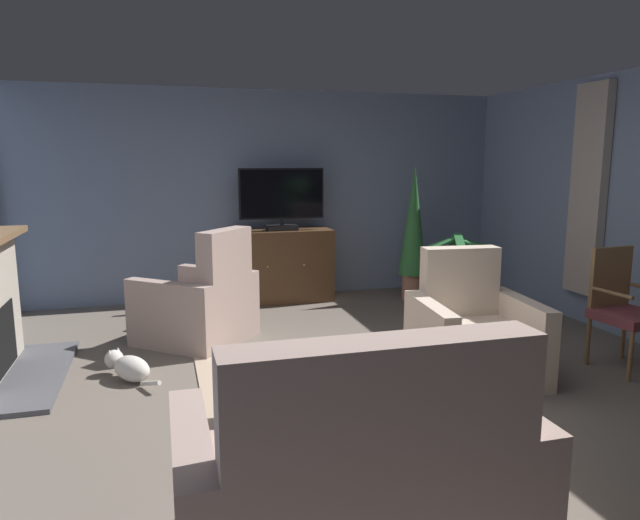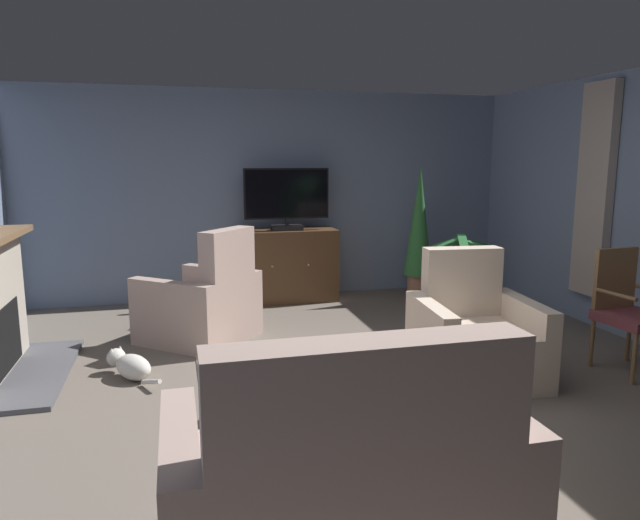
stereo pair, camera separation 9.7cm
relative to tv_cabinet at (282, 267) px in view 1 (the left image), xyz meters
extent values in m
cube|color=#665B51|center=(-0.11, -2.98, -0.44)|extent=(6.67, 7.16, 0.04)
cube|color=slate|center=(-0.11, 0.35, 0.86)|extent=(6.67, 0.10, 2.57)
cube|color=#B2A393|center=(2.86, -1.82, 0.99)|extent=(0.10, 0.44, 2.16)
cube|color=tan|center=(-0.11, -2.86, -0.41)|extent=(2.15, 2.14, 0.01)
cube|color=#4C4C51|center=(-2.45, -1.98, -0.40)|extent=(0.50, 1.56, 0.04)
cube|color=#352315|center=(0.00, 0.00, -0.39)|extent=(1.16, 0.43, 0.06)
cube|color=#4C331E|center=(0.00, 0.00, 0.02)|extent=(1.22, 0.49, 0.88)
sphere|color=tan|center=(-0.22, -0.26, 0.07)|extent=(0.03, 0.03, 0.03)
sphere|color=tan|center=(0.22, -0.26, 0.07)|extent=(0.03, 0.03, 0.03)
cube|color=black|center=(0.00, -0.05, 0.49)|extent=(0.37, 0.20, 0.06)
cylinder|color=black|center=(0.00, -0.05, 0.56)|extent=(0.04, 0.04, 0.08)
cube|color=black|center=(0.00, -0.05, 0.91)|extent=(1.03, 0.05, 0.60)
cube|color=black|center=(0.00, -0.08, 0.91)|extent=(0.99, 0.01, 0.56)
cube|color=brown|center=(-0.48, -3.36, 0.01)|extent=(1.01, 0.56, 0.03)
cylinder|color=brown|center=(-0.03, -3.13, -0.21)|extent=(0.04, 0.04, 0.42)
cylinder|color=brown|center=(-0.93, -3.15, -0.21)|extent=(0.04, 0.04, 0.42)
cylinder|color=brown|center=(-0.02, -3.57, -0.21)|extent=(0.04, 0.04, 0.42)
cylinder|color=brown|center=(-0.92, -3.58, -0.21)|extent=(0.04, 0.04, 0.42)
cube|color=black|center=(-0.44, -3.41, 0.04)|extent=(0.13, 0.17, 0.02)
cube|color=silver|center=(-0.31, -3.41, 0.03)|extent=(0.32, 0.25, 0.01)
cube|color=#A3897F|center=(-0.65, -4.63, -0.20)|extent=(1.21, 0.89, 0.44)
cube|color=#A3897F|center=(-0.65, -4.98, 0.34)|extent=(1.21, 0.20, 0.65)
cube|color=#A3897F|center=(-1.33, -4.63, -0.09)|extent=(0.15, 0.89, 0.66)
cube|color=#A3897F|center=(0.03, -4.63, -0.09)|extent=(0.15, 0.89, 0.66)
cube|color=slate|center=(-0.38, -4.77, 0.14)|extent=(0.37, 0.18, 0.36)
cube|color=#C6B29E|center=(0.97, -2.91, -0.21)|extent=(0.73, 0.95, 0.43)
cube|color=#C6B29E|center=(1.00, -2.56, 0.30)|extent=(0.66, 0.24, 0.57)
cube|color=#C6B29E|center=(1.35, -2.95, -0.11)|extent=(0.22, 0.90, 0.63)
cube|color=#C6B29E|center=(0.58, -2.88, -0.11)|extent=(0.22, 0.90, 0.63)
cube|color=#A3897F|center=(-1.13, -1.32, -0.20)|extent=(1.10, 1.07, 0.44)
cube|color=#A3897F|center=(-0.85, -1.55, 0.35)|extent=(0.55, 0.60, 0.65)
cube|color=#A3897F|center=(-1.38, -1.61, -0.10)|extent=(0.77, 0.69, 0.64)
cube|color=#A3897F|center=(-0.88, -1.02, -0.10)|extent=(0.77, 0.69, 0.64)
cube|color=brown|center=(2.27, -3.10, 0.03)|extent=(0.51, 0.52, 0.08)
cube|color=olive|center=(2.25, -2.88, 0.31)|extent=(0.43, 0.08, 0.55)
cylinder|color=olive|center=(2.09, -3.33, -0.22)|extent=(0.04, 0.04, 0.41)
cylinder|color=olive|center=(2.05, -2.91, -0.22)|extent=(0.04, 0.04, 0.41)
cylinder|color=olive|center=(2.45, -2.87, -0.22)|extent=(0.04, 0.04, 0.41)
cylinder|color=olive|center=(2.06, -3.12, 0.25)|extent=(0.07, 0.39, 0.03)
cylinder|color=#99664C|center=(1.59, -0.36, -0.26)|extent=(0.25, 0.25, 0.32)
cone|color=#2D6B33|center=(1.59, -0.36, 0.57)|extent=(0.35, 0.35, 1.33)
cylinder|color=#99664C|center=(1.36, -1.87, -0.25)|extent=(0.31, 0.31, 0.34)
cylinder|color=brown|center=(1.36, -1.87, 0.19)|extent=(0.06, 0.06, 0.55)
cube|color=#235B2D|center=(1.54, -1.86, 0.51)|extent=(0.36, 0.10, 0.11)
cube|color=#235B2D|center=(1.45, -1.65, 0.51)|extent=(0.25, 0.45, 0.18)
cube|color=#235B2D|center=(1.28, -1.73, 0.51)|extent=(0.22, 0.31, 0.14)
cube|color=#235B2D|center=(1.20, -1.87, 0.51)|extent=(0.29, 0.09, 0.13)
cube|color=#235B2D|center=(1.26, -2.11, 0.51)|extent=(0.26, 0.49, 0.16)
cube|color=#235B2D|center=(1.46, -2.01, 0.51)|extent=(0.26, 0.32, 0.09)
ellipsoid|color=beige|center=(-1.68, -2.27, -0.32)|extent=(0.38, 0.41, 0.20)
sphere|color=beige|center=(-1.82, -2.08, -0.29)|extent=(0.15, 0.15, 0.15)
cone|color=beige|center=(-1.86, -2.11, -0.22)|extent=(0.04, 0.04, 0.04)
cone|color=beige|center=(-1.79, -2.06, -0.22)|extent=(0.04, 0.04, 0.04)
cylinder|color=beige|center=(-1.54, -2.51, -0.36)|extent=(0.17, 0.20, 0.09)
camera|label=1|loc=(-1.41, -6.82, 1.30)|focal=32.29mm
camera|label=2|loc=(-1.32, -6.85, 1.30)|focal=32.29mm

